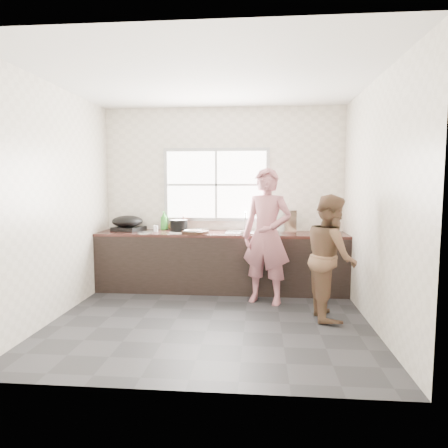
# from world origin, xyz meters

# --- Properties ---
(floor) EXTENTS (3.60, 3.20, 0.01)m
(floor) POSITION_xyz_m (0.00, 0.00, -0.01)
(floor) COLOR #262629
(floor) RESTS_ON ground
(ceiling) EXTENTS (3.60, 3.20, 0.01)m
(ceiling) POSITION_xyz_m (0.00, 0.00, 2.71)
(ceiling) COLOR silver
(ceiling) RESTS_ON wall_back
(wall_back) EXTENTS (3.60, 0.01, 2.70)m
(wall_back) POSITION_xyz_m (0.00, 1.60, 1.35)
(wall_back) COLOR beige
(wall_back) RESTS_ON ground
(wall_left) EXTENTS (0.01, 3.20, 2.70)m
(wall_left) POSITION_xyz_m (-1.80, 0.00, 1.35)
(wall_left) COLOR beige
(wall_left) RESTS_ON ground
(wall_right) EXTENTS (0.01, 3.20, 2.70)m
(wall_right) POSITION_xyz_m (1.80, 0.00, 1.35)
(wall_right) COLOR beige
(wall_right) RESTS_ON ground
(wall_front) EXTENTS (3.60, 0.01, 2.70)m
(wall_front) POSITION_xyz_m (0.00, -1.60, 1.35)
(wall_front) COLOR silver
(wall_front) RESTS_ON ground
(cabinet) EXTENTS (3.60, 0.62, 0.82)m
(cabinet) POSITION_xyz_m (0.00, 1.29, 0.41)
(cabinet) COLOR black
(cabinet) RESTS_ON floor
(countertop) EXTENTS (3.60, 0.64, 0.04)m
(countertop) POSITION_xyz_m (0.00, 1.29, 0.84)
(countertop) COLOR #351A15
(countertop) RESTS_ON cabinet
(sink) EXTENTS (0.55, 0.45, 0.02)m
(sink) POSITION_xyz_m (0.35, 1.29, 0.86)
(sink) COLOR silver
(sink) RESTS_ON countertop
(faucet) EXTENTS (0.02, 0.02, 0.30)m
(faucet) POSITION_xyz_m (0.35, 1.49, 1.01)
(faucet) COLOR silver
(faucet) RESTS_ON countertop
(window_frame) EXTENTS (1.60, 0.05, 1.10)m
(window_frame) POSITION_xyz_m (-0.10, 1.59, 1.55)
(window_frame) COLOR #9EA0A5
(window_frame) RESTS_ON wall_back
(window_glazing) EXTENTS (1.50, 0.01, 1.00)m
(window_glazing) POSITION_xyz_m (-0.10, 1.57, 1.55)
(window_glazing) COLOR white
(window_glazing) RESTS_ON window_frame
(woman) EXTENTS (0.70, 0.57, 1.66)m
(woman) POSITION_xyz_m (0.65, 0.74, 0.83)
(woman) COLOR #AE6870
(woman) RESTS_ON floor
(person_side) EXTENTS (0.59, 0.74, 1.45)m
(person_side) POSITION_xyz_m (1.39, 0.21, 0.73)
(person_side) COLOR brown
(person_side) RESTS_ON floor
(cutting_board) EXTENTS (0.41, 0.41, 0.04)m
(cutting_board) POSITION_xyz_m (-0.36, 1.14, 0.88)
(cutting_board) COLOR black
(cutting_board) RESTS_ON countertop
(cleaver) EXTENTS (0.20, 0.16, 0.01)m
(cleaver) POSITION_xyz_m (-0.28, 1.33, 0.90)
(cleaver) COLOR #B3B5BA
(cleaver) RESTS_ON cutting_board
(bowl_mince) EXTENTS (0.29, 0.29, 0.06)m
(bowl_mince) POSITION_xyz_m (-0.39, 1.08, 0.89)
(bowl_mince) COLOR white
(bowl_mince) RESTS_ON countertop
(bowl_crabs) EXTENTS (0.20, 0.20, 0.06)m
(bowl_crabs) POSITION_xyz_m (0.71, 1.08, 0.89)
(bowl_crabs) COLOR silver
(bowl_crabs) RESTS_ON countertop
(bowl_held) EXTENTS (0.26, 0.26, 0.07)m
(bowl_held) POSITION_xyz_m (0.37, 1.11, 0.89)
(bowl_held) COLOR silver
(bowl_held) RESTS_ON countertop
(black_pot) EXTENTS (0.30, 0.30, 0.18)m
(black_pot) POSITION_xyz_m (-0.61, 1.24, 0.95)
(black_pot) COLOR black
(black_pot) RESTS_ON countertop
(plate_food) EXTENTS (0.27, 0.27, 0.02)m
(plate_food) POSITION_xyz_m (-0.62, 1.15, 0.87)
(plate_food) COLOR white
(plate_food) RESTS_ON countertop
(bottle_green) EXTENTS (0.13, 0.13, 0.29)m
(bottle_green) POSITION_xyz_m (-0.90, 1.52, 1.00)
(bottle_green) COLOR green
(bottle_green) RESTS_ON countertop
(bottle_brown_tall) EXTENTS (0.10, 0.10, 0.21)m
(bottle_brown_tall) POSITION_xyz_m (-0.59, 1.47, 0.97)
(bottle_brown_tall) COLOR #441911
(bottle_brown_tall) RESTS_ON countertop
(bottle_brown_short) EXTENTS (0.15, 0.15, 0.16)m
(bottle_brown_short) POSITION_xyz_m (-0.77, 1.52, 0.94)
(bottle_brown_short) COLOR #3D2C0F
(bottle_brown_short) RESTS_ON countertop
(glass_jar) EXTENTS (0.08, 0.08, 0.09)m
(glass_jar) POSITION_xyz_m (-0.97, 1.28, 0.91)
(glass_jar) COLOR white
(glass_jar) RESTS_ON countertop
(burner) EXTENTS (0.49, 0.49, 0.06)m
(burner) POSITION_xyz_m (-1.41, 1.39, 0.89)
(burner) COLOR black
(burner) RESTS_ON countertop
(wok) EXTENTS (0.50, 0.50, 0.17)m
(wok) POSITION_xyz_m (-1.41, 1.33, 1.01)
(wok) COLOR black
(wok) RESTS_ON burner
(dish_rack) EXTENTS (0.47, 0.35, 0.33)m
(dish_rack) POSITION_xyz_m (0.85, 1.36, 1.03)
(dish_rack) COLOR silver
(dish_rack) RESTS_ON countertop
(pot_lid_left) EXTENTS (0.26, 0.26, 0.01)m
(pot_lid_left) POSITION_xyz_m (-1.07, 1.08, 0.87)
(pot_lid_left) COLOR silver
(pot_lid_left) RESTS_ON countertop
(pot_lid_right) EXTENTS (0.28, 0.28, 0.01)m
(pot_lid_right) POSITION_xyz_m (-1.09, 1.20, 0.87)
(pot_lid_right) COLOR #ABADB2
(pot_lid_right) RESTS_ON countertop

